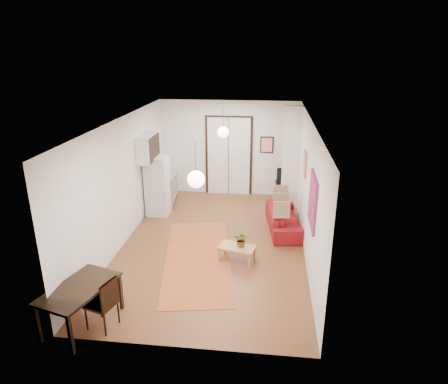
# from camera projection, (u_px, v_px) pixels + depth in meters

# --- Properties ---
(floor) EXTENTS (7.00, 7.00, 0.00)m
(floor) POSITION_uv_depth(u_px,v_px,m) (214.00, 243.00, 9.44)
(floor) COLOR brown
(floor) RESTS_ON ground
(ceiling) EXTENTS (4.20, 7.00, 0.02)m
(ceiling) POSITION_uv_depth(u_px,v_px,m) (212.00, 121.00, 8.44)
(ceiling) COLOR white
(ceiling) RESTS_ON wall_back
(wall_back) EXTENTS (4.20, 0.02, 2.90)m
(wall_back) POSITION_uv_depth(u_px,v_px,m) (229.00, 148.00, 12.21)
(wall_back) COLOR silver
(wall_back) RESTS_ON floor
(wall_front) EXTENTS (4.20, 0.02, 2.90)m
(wall_front) POSITION_uv_depth(u_px,v_px,m) (179.00, 265.00, 5.67)
(wall_front) COLOR silver
(wall_front) RESTS_ON floor
(wall_left) EXTENTS (0.02, 7.00, 2.90)m
(wall_left) POSITION_uv_depth(u_px,v_px,m) (123.00, 182.00, 9.17)
(wall_left) COLOR silver
(wall_left) RESTS_ON floor
(wall_right) EXTENTS (0.02, 7.00, 2.90)m
(wall_right) POSITION_uv_depth(u_px,v_px,m) (308.00, 189.00, 8.72)
(wall_right) COLOR silver
(wall_right) RESTS_ON floor
(double_doors) EXTENTS (1.44, 0.06, 2.50)m
(double_doors) POSITION_uv_depth(u_px,v_px,m) (229.00, 157.00, 12.25)
(double_doors) COLOR silver
(double_doors) RESTS_ON wall_back
(stub_partition) EXTENTS (0.50, 0.10, 2.90)m
(stub_partition) POSITION_uv_depth(u_px,v_px,m) (291.00, 158.00, 11.12)
(stub_partition) COLOR silver
(stub_partition) RESTS_ON floor
(wall_cabinet) EXTENTS (0.35, 1.00, 0.70)m
(wall_cabinet) POSITION_uv_depth(u_px,v_px,m) (148.00, 148.00, 10.39)
(wall_cabinet) COLOR white
(wall_cabinet) RESTS_ON wall_left
(painting_popart) EXTENTS (0.05, 1.00, 1.00)m
(painting_popart) POSITION_uv_depth(u_px,v_px,m) (313.00, 201.00, 7.48)
(painting_popart) COLOR red
(painting_popart) RESTS_ON wall_right
(painting_abstract) EXTENTS (0.05, 0.50, 0.60)m
(painting_abstract) POSITION_uv_depth(u_px,v_px,m) (305.00, 164.00, 9.35)
(painting_abstract) COLOR beige
(painting_abstract) RESTS_ON wall_right
(poster_back) EXTENTS (0.40, 0.03, 0.50)m
(poster_back) POSITION_uv_depth(u_px,v_px,m) (267.00, 145.00, 12.01)
(poster_back) COLOR red
(poster_back) RESTS_ON wall_back
(print_left) EXTENTS (0.03, 0.44, 0.54)m
(print_left) POSITION_uv_depth(u_px,v_px,m) (148.00, 141.00, 10.86)
(print_left) COLOR olive
(print_left) RESTS_ON wall_left
(pendant_back) EXTENTS (0.30, 0.30, 0.80)m
(pendant_back) POSITION_uv_depth(u_px,v_px,m) (223.00, 132.00, 10.53)
(pendant_back) COLOR white
(pendant_back) RESTS_ON ceiling
(pendant_front) EXTENTS (0.30, 0.30, 0.80)m
(pendant_front) POSITION_uv_depth(u_px,v_px,m) (196.00, 179.00, 6.80)
(pendant_front) COLOR white
(pendant_front) RESTS_ON ceiling
(kilim_rug) EXTENTS (1.99, 3.88, 0.01)m
(kilim_rug) POSITION_uv_depth(u_px,v_px,m) (198.00, 258.00, 8.76)
(kilim_rug) COLOR #C76631
(kilim_rug) RESTS_ON floor
(sofa) EXTENTS (0.96, 1.98, 0.56)m
(sofa) POSITION_uv_depth(u_px,v_px,m) (284.00, 219.00, 10.07)
(sofa) COLOR maroon
(sofa) RESTS_ON floor
(coffee_table) EXTENTS (0.86, 0.61, 0.34)m
(coffee_table) POSITION_uv_depth(u_px,v_px,m) (237.00, 248.00, 8.58)
(coffee_table) COLOR tan
(coffee_table) RESTS_ON floor
(potted_plant) EXTENTS (0.36, 0.33, 0.33)m
(potted_plant) POSITION_uv_depth(u_px,v_px,m) (242.00, 240.00, 8.49)
(potted_plant) COLOR #33632C
(potted_plant) RESTS_ON coffee_table
(kitchen_counter) EXTENTS (0.71, 1.25, 0.92)m
(kitchen_counter) POSITION_uv_depth(u_px,v_px,m) (165.00, 185.00, 11.63)
(kitchen_counter) COLOR silver
(kitchen_counter) RESTS_ON floor
(bowl) EXTENTS (0.24, 0.24, 0.05)m
(bowl) POSITION_uv_depth(u_px,v_px,m) (162.00, 176.00, 11.23)
(bowl) COLOR beige
(bowl) RESTS_ON kitchen_counter
(soap_bottle) EXTENTS (0.10, 0.09, 0.19)m
(soap_bottle) POSITION_uv_depth(u_px,v_px,m) (167.00, 168.00, 11.72)
(soap_bottle) COLOR teal
(soap_bottle) RESTS_ON kitchen_counter
(fridge) EXTENTS (0.60, 0.60, 1.64)m
(fridge) POSITION_uv_depth(u_px,v_px,m) (158.00, 186.00, 10.83)
(fridge) COLOR silver
(fridge) RESTS_ON floor
(dining_table) EXTENTS (1.09, 1.46, 0.72)m
(dining_table) POSITION_uv_depth(u_px,v_px,m) (79.00, 292.00, 6.46)
(dining_table) COLOR black
(dining_table) RESTS_ON floor
(dining_chair_near) EXTENTS (0.53, 0.65, 0.90)m
(dining_chair_near) POSITION_uv_depth(u_px,v_px,m) (103.00, 296.00, 6.55)
(dining_chair_near) COLOR #352110
(dining_chair_near) RESTS_ON floor
(dining_chair_far) EXTENTS (0.53, 0.65, 0.90)m
(dining_chair_far) POSITION_uv_depth(u_px,v_px,m) (103.00, 296.00, 6.55)
(dining_chair_far) COLOR #352110
(dining_chair_far) RESTS_ON floor
(black_side_chair) EXTENTS (0.51, 0.51, 1.05)m
(black_side_chair) POSITION_uv_depth(u_px,v_px,m) (284.00, 179.00, 12.08)
(black_side_chair) COLOR black
(black_side_chair) RESTS_ON floor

